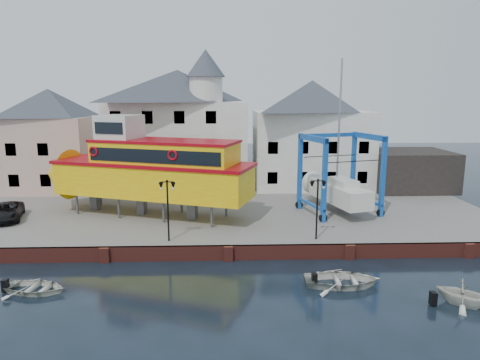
{
  "coord_description": "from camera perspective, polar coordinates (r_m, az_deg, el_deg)",
  "views": [
    {
      "loc": [
        -0.14,
        -26.44,
        10.6
      ],
      "look_at": [
        1.0,
        7.0,
        4.0
      ],
      "focal_mm": 32.0,
      "sensor_mm": 36.0,
      "label": 1
    }
  ],
  "objects": [
    {
      "name": "shed_dark",
      "position": [
        48.08,
        21.54,
        1.28
      ],
      "size": [
        8.0,
        7.0,
        4.0
      ],
      "primitive_type": "cube",
      "color": "black",
      "rests_on": "hardstanding"
    },
    {
      "name": "motorboat_d",
      "position": [
        26.81,
        -25.6,
        -13.29
      ],
      "size": [
        3.87,
        3.08,
        0.72
      ],
      "primitive_type": "imported",
      "rotation": [
        0.0,
        0.0,
        1.38
      ],
      "color": "silver",
      "rests_on": "ground"
    },
    {
      "name": "hardstanding",
      "position": [
        38.78,
        -1.68,
        -3.94
      ],
      "size": [
        44.0,
        22.0,
        1.0
      ],
      "primitive_type": "cube",
      "color": "slate",
      "rests_on": "ground"
    },
    {
      "name": "travel_lift",
      "position": [
        37.03,
        12.51,
        -0.8
      ],
      "size": [
        6.86,
        8.56,
        12.53
      ],
      "rotation": [
        0.0,
        0.0,
        0.27
      ],
      "color": "#0E479F",
      "rests_on": "hardstanding"
    },
    {
      "name": "tour_boat",
      "position": [
        35.5,
        -13.12,
        1.49
      ],
      "size": [
        18.97,
        10.49,
        8.09
      ],
      "rotation": [
        0.0,
        0.0,
        -0.35
      ],
      "color": "#59595E",
      "rests_on": "hardstanding"
    },
    {
      "name": "quay_wall",
      "position": [
        28.4,
        -1.57,
        -9.68
      ],
      "size": [
        44.0,
        0.47,
        1.0
      ],
      "color": "maroon",
      "rests_on": "ground"
    },
    {
      "name": "building_white_main",
      "position": [
        45.2,
        -8.01,
        6.92
      ],
      "size": [
        14.0,
        8.3,
        14.0
      ],
      "color": "silver",
      "rests_on": "hardstanding"
    },
    {
      "name": "building_white_right",
      "position": [
        46.52,
        9.44,
        6.07
      ],
      "size": [
        12.0,
        8.0,
        11.2
      ],
      "color": "silver",
      "rests_on": "hardstanding"
    },
    {
      "name": "lamp_post_right",
      "position": [
        29.04,
        10.31,
        -1.81
      ],
      "size": [
        1.12,
        0.32,
        4.2
      ],
      "color": "black",
      "rests_on": "hardstanding"
    },
    {
      "name": "building_pink",
      "position": [
        48.1,
        -23.83,
        4.9
      ],
      "size": [
        8.0,
        7.0,
        10.3
      ],
      "color": "#C59F94",
      "rests_on": "hardstanding"
    },
    {
      "name": "ground",
      "position": [
        28.49,
        -1.56,
        -10.69
      ],
      "size": [
        140.0,
        140.0,
        0.0
      ],
      "primitive_type": "plane",
      "color": "black",
      "rests_on": "ground"
    },
    {
      "name": "lamp_post_left",
      "position": [
        28.64,
        -9.65,
        -1.97
      ],
      "size": [
        1.12,
        0.32,
        4.2
      ],
      "color": "black",
      "rests_on": "hardstanding"
    },
    {
      "name": "van",
      "position": [
        38.37,
        -28.73,
        -3.72
      ],
      "size": [
        3.53,
        5.19,
        1.32
      ],
      "primitive_type": "imported",
      "rotation": [
        0.0,
        0.0,
        0.31
      ],
      "color": "black",
      "rests_on": "hardstanding"
    },
    {
      "name": "motorboat_b",
      "position": [
        25.73,
        13.44,
        -13.5
      ],
      "size": [
        4.45,
        3.28,
        0.89
      ],
      "primitive_type": "imported",
      "rotation": [
        0.0,
        0.0,
        1.52
      ],
      "color": "silver",
      "rests_on": "ground"
    },
    {
      "name": "motorboat_c",
      "position": [
        25.7,
        27.59,
        -14.56
      ],
      "size": [
        3.74,
        3.67,
        1.49
      ],
      "primitive_type": "imported",
      "rotation": [
        0.0,
        0.0,
        0.9
      ],
      "color": "silver",
      "rests_on": "ground"
    }
  ]
}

